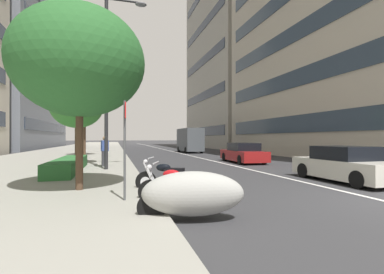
{
  "coord_description": "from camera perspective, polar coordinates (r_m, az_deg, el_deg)",
  "views": [
    {
      "loc": [
        -5.37,
        7.07,
        1.72
      ],
      "look_at": [
        10.58,
        2.6,
        1.78
      ],
      "focal_mm": 25.77,
      "sensor_mm": 36.0,
      "label": 1
    }
  ],
  "objects": [
    {
      "name": "parking_sign_by_curb",
      "position": [
        7.14,
        -13.73,
        -0.64
      ],
      "size": [
        0.32,
        0.06,
        2.51
      ],
      "color": "#47494C",
      "rests_on": "sidewalk_right_plaza"
    },
    {
      "name": "pedestrian_on_plaza",
      "position": [
        16.0,
        -17.61,
        -2.81
      ],
      "size": [
        0.32,
        0.43,
        1.67
      ],
      "rotation": [
        0.0,
        0.0,
        0.15
      ],
      "color": "#2D2D33",
      "rests_on": "sidewalk_right_plaza"
    },
    {
      "name": "street_lamp_with_banners",
      "position": [
        14.9,
        -16.24,
        13.58
      ],
      "size": [
        1.26,
        2.1,
        8.7
      ],
      "color": "#232326",
      "rests_on": "sidewalk_right_plaza"
    },
    {
      "name": "car_following_behind",
      "position": [
        12.49,
        29.14,
        -5.12
      ],
      "size": [
        4.21,
        1.93,
        1.39
      ],
      "rotation": [
        0.0,
        0.0,
        0.0
      ],
      "color": "beige",
      "rests_on": "ground"
    },
    {
      "name": "car_far_down_avenue",
      "position": [
        19.74,
        10.54,
        -3.36
      ],
      "size": [
        4.61,
        2.04,
        1.37
      ],
      "rotation": [
        0.0,
        0.0,
        -0.05
      ],
      "color": "maroon",
      "rests_on": "ground"
    },
    {
      "name": "street_tree_near_plaza_corner",
      "position": [
        17.98,
        -22.74,
        5.83
      ],
      "size": [
        3.05,
        3.05,
        4.76
      ],
      "color": "#473323",
      "rests_on": "sidewalk_right_plaza"
    },
    {
      "name": "lane_centre_stripe",
      "position": [
        41.02,
        -5.71,
        -2.61
      ],
      "size": [
        110.0,
        0.16,
        0.01
      ],
      "primitive_type": "cube",
      "color": "silver",
      "rests_on": "ground"
    },
    {
      "name": "sidewalk_right_plaza",
      "position": [
        35.69,
        -22.75,
        -2.84
      ],
      "size": [
        160.0,
        10.94,
        0.15
      ],
      "primitive_type": "cube",
      "color": "gray",
      "rests_on": "ground"
    },
    {
      "name": "motorcycle_mid_row",
      "position": [
        5.81,
        -0.01,
        -11.7
      ],
      "size": [
        1.25,
        2.26,
        1.03
      ],
      "rotation": [
        0.0,
        0.0,
        1.35
      ],
      "color": "#9E9E99",
      "rests_on": "ground"
    },
    {
      "name": "office_tower_far_left_down_avenue",
      "position": [
        55.71,
        12.91,
        16.99
      ],
      "size": [
        22.85,
        20.83,
        36.38
      ],
      "color": "#B7B2A3",
      "rests_on": "ground"
    },
    {
      "name": "street_tree_by_lamp_post",
      "position": [
        9.31,
        -22.26,
        14.14
      ],
      "size": [
        3.92,
        3.92,
        5.54
      ],
      "color": "#473323",
      "rests_on": "sidewalk_right_plaza"
    },
    {
      "name": "clipped_hedge_bed",
      "position": [
        14.33,
        -24.2,
        -5.3
      ],
      "size": [
        6.27,
        1.1,
        0.59
      ],
      "primitive_type": "cube",
      "color": "#28602D",
      "rests_on": "sidewalk_right_plaza"
    },
    {
      "name": "motorcycle_under_tarp",
      "position": [
        8.75,
        -5.0,
        -8.71
      ],
      "size": [
        0.96,
        2.0,
        1.11
      ],
      "rotation": [
        0.0,
        0.0,
        1.18
      ],
      "color": "black",
      "rests_on": "ground"
    },
    {
      "name": "street_tree_mid_sidewalk",
      "position": [
        27.25,
        -21.34,
        4.69
      ],
      "size": [
        2.74,
        2.74,
        5.08
      ],
      "color": "#473323",
      "rests_on": "sidewalk_right_plaza"
    },
    {
      "name": "delivery_van_ahead",
      "position": [
        32.8,
        -0.47,
        -0.57
      ],
      "size": [
        5.41,
        2.07,
        2.85
      ],
      "rotation": [
        0.0,
        0.0,
        -0.0
      ],
      "color": "#4C5156",
      "rests_on": "ground"
    },
    {
      "name": "motorcycle_second_in_row",
      "position": [
        7.28,
        -3.08,
        -10.54
      ],
      "size": [
        0.93,
        2.01,
        1.09
      ],
      "rotation": [
        0.0,
        0.0,
        1.21
      ],
      "color": "black",
      "rests_on": "ground"
    }
  ]
}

